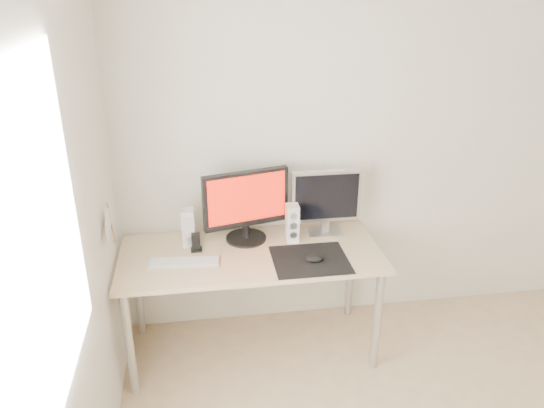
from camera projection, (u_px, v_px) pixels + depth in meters
wall_back at (383, 146)px, 3.50m from camera, size 3.50×0.00×3.50m
wall_left at (40, 335)px, 1.68m from camera, size 0.00×3.50×3.50m
window_pane at (30, 267)px, 1.58m from camera, size 0.00×1.30×1.30m
mousepad at (310, 260)px, 3.16m from camera, size 0.45×0.40×0.00m
mouse at (315, 259)px, 3.13m from camera, size 0.11×0.06×0.04m
desk at (251, 263)px, 3.28m from camera, size 1.60×0.70×0.73m
main_monitor at (246, 203)px, 3.30m from camera, size 0.55×0.31×0.47m
second_monitor at (326, 199)px, 3.39m from camera, size 0.45×0.16×0.43m
speaker_left at (188, 228)px, 3.29m from camera, size 0.08×0.09×0.24m
speaker_right at (292, 223)px, 3.35m from camera, size 0.08×0.09×0.24m
keyboard at (185, 262)px, 3.12m from camera, size 0.43×0.16×0.02m
phone_dock at (196, 245)px, 3.25m from camera, size 0.07×0.06×0.12m
pennant at (109, 224)px, 2.89m from camera, size 0.01×0.23×0.29m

